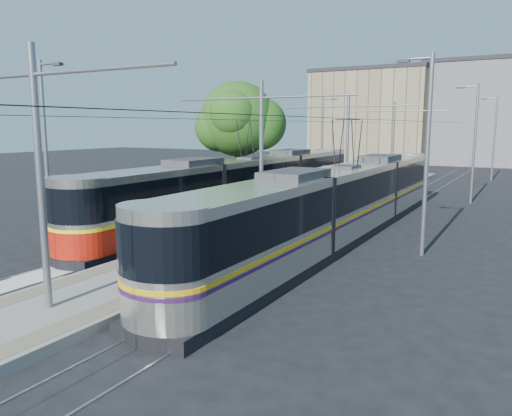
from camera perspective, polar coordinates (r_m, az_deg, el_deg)
The scene contains 14 objects.
ground at distance 17.72m, azimuth -12.18°, elevation -7.95°, with size 160.00×160.00×0.00m, color black.
platform at distance 32.06m, azimuth 8.43°, elevation 0.17°, with size 4.00×50.00×0.30m, color gray.
tactile_strip_left at distance 32.58m, azimuth 6.06°, elevation 0.64°, with size 0.70×50.00×0.01m, color gray.
tactile_strip_right at distance 31.55m, azimuth 10.89°, elevation 0.24°, with size 0.70×50.00×0.01m, color gray.
rails at distance 32.08m, azimuth 8.42°, elevation -0.07°, with size 8.71×70.00×0.03m.
track_arrow at distance 18.51m, azimuth -26.98°, elevation -8.01°, with size 1.20×5.00×0.01m, color silver.
tram_left at distance 29.90m, azimuth -0.70°, elevation 2.63°, with size 2.43×27.77×5.50m.
tram_right at distance 23.74m, azimuth 10.16°, elevation 1.09°, with size 2.43×28.00×5.50m.
catenary at distance 29.03m, azimuth 6.57°, elevation 7.94°, with size 9.20×70.00×7.00m.
street_lamps at distance 35.44m, azimuth 10.95°, elevation 7.52°, with size 15.18×38.22×8.00m.
shelter at distance 29.79m, azimuth 8.19°, elevation 2.41°, with size 1.03×1.33×2.59m.
tree at distance 34.97m, azimuth -1.43°, elevation 9.96°, with size 5.69×5.26×8.26m.
building_left at distance 75.64m, azimuth 13.40°, elevation 10.14°, with size 16.32×12.24×13.17m.
building_centre at distance 76.75m, azimuth 25.98°, elevation 9.72°, with size 18.36×14.28×13.88m.
Camera 1 is at (11.39, -12.54, 5.20)m, focal length 35.00 mm.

